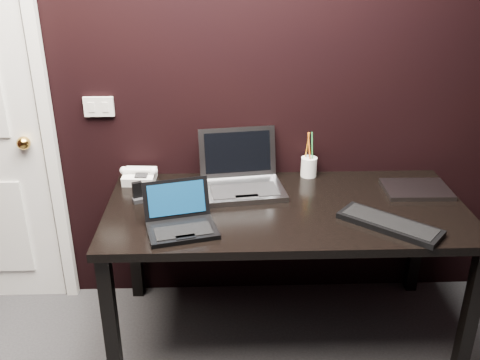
{
  "coord_description": "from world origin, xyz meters",
  "views": [
    {
      "loc": [
        0.0,
        -0.84,
        1.9
      ],
      "look_at": [
        0.08,
        1.35,
        0.9
      ],
      "focal_mm": 40.0,
      "sensor_mm": 36.0,
      "label": 1
    }
  ],
  "objects_px": {
    "closed_laptop": "(416,189)",
    "desk": "(286,220)",
    "mobile_phone": "(138,194)",
    "ext_keyboard": "(390,224)",
    "netbook": "(181,221)",
    "silver_laptop": "(242,179)",
    "desk_phone": "(139,176)",
    "pen_cup": "(309,166)"
  },
  "relations": [
    {
      "from": "desk",
      "to": "ext_keyboard",
      "type": "distance_m",
      "value": 0.49
    },
    {
      "from": "netbook",
      "to": "closed_laptop",
      "type": "height_order",
      "value": "netbook"
    },
    {
      "from": "silver_laptop",
      "to": "closed_laptop",
      "type": "distance_m",
      "value": 0.87
    },
    {
      "from": "silver_laptop",
      "to": "mobile_phone",
      "type": "xyz_separation_m",
      "value": [
        -0.5,
        -0.12,
        -0.02
      ]
    },
    {
      "from": "desk_phone",
      "to": "mobile_phone",
      "type": "height_order",
      "value": "mobile_phone"
    },
    {
      "from": "closed_laptop",
      "to": "desk",
      "type": "bearing_deg",
      "value": -168.28
    },
    {
      "from": "netbook",
      "to": "desk",
      "type": "bearing_deg",
      "value": 22.45
    },
    {
      "from": "closed_laptop",
      "to": "mobile_phone",
      "type": "bearing_deg",
      "value": -177.35
    },
    {
      "from": "silver_laptop",
      "to": "mobile_phone",
      "type": "bearing_deg",
      "value": -166.25
    },
    {
      "from": "silver_laptop",
      "to": "desk_phone",
      "type": "distance_m",
      "value": 0.54
    },
    {
      "from": "ext_keyboard",
      "to": "pen_cup",
      "type": "bearing_deg",
      "value": 115.96
    },
    {
      "from": "mobile_phone",
      "to": "ext_keyboard",
      "type": "bearing_deg",
      "value": -14.28
    },
    {
      "from": "silver_laptop",
      "to": "desk_phone",
      "type": "relative_size",
      "value": 2.21
    },
    {
      "from": "netbook",
      "to": "pen_cup",
      "type": "distance_m",
      "value": 0.84
    },
    {
      "from": "pen_cup",
      "to": "silver_laptop",
      "type": "bearing_deg",
      "value": -157.67
    },
    {
      "from": "desk_phone",
      "to": "pen_cup",
      "type": "bearing_deg",
      "value": 3.18
    },
    {
      "from": "netbook",
      "to": "silver_laptop",
      "type": "distance_m",
      "value": 0.49
    },
    {
      "from": "ext_keyboard",
      "to": "mobile_phone",
      "type": "height_order",
      "value": "mobile_phone"
    },
    {
      "from": "ext_keyboard",
      "to": "pen_cup",
      "type": "distance_m",
      "value": 0.62
    },
    {
      "from": "ext_keyboard",
      "to": "closed_laptop",
      "type": "xyz_separation_m",
      "value": [
        0.24,
        0.35,
        -0.0
      ]
    },
    {
      "from": "closed_laptop",
      "to": "pen_cup",
      "type": "bearing_deg",
      "value": 157.89
    },
    {
      "from": "ext_keyboard",
      "to": "closed_laptop",
      "type": "distance_m",
      "value": 0.43
    },
    {
      "from": "netbook",
      "to": "mobile_phone",
      "type": "distance_m",
      "value": 0.35
    },
    {
      "from": "desk",
      "to": "closed_laptop",
      "type": "height_order",
      "value": "closed_laptop"
    },
    {
      "from": "pen_cup",
      "to": "closed_laptop",
      "type": "bearing_deg",
      "value": -22.11
    },
    {
      "from": "mobile_phone",
      "to": "netbook",
      "type": "bearing_deg",
      "value": -50.96
    },
    {
      "from": "mobile_phone",
      "to": "pen_cup",
      "type": "height_order",
      "value": "pen_cup"
    },
    {
      "from": "netbook",
      "to": "mobile_phone",
      "type": "bearing_deg",
      "value": 129.04
    },
    {
      "from": "ext_keyboard",
      "to": "pen_cup",
      "type": "height_order",
      "value": "pen_cup"
    },
    {
      "from": "silver_laptop",
      "to": "pen_cup",
      "type": "height_order",
      "value": "silver_laptop"
    },
    {
      "from": "netbook",
      "to": "mobile_phone",
      "type": "xyz_separation_m",
      "value": [
        -0.22,
        0.27,
        -0.0
      ]
    },
    {
      "from": "closed_laptop",
      "to": "ext_keyboard",
      "type": "bearing_deg",
      "value": -124.02
    },
    {
      "from": "netbook",
      "to": "mobile_phone",
      "type": "height_order",
      "value": "netbook"
    },
    {
      "from": "silver_laptop",
      "to": "pen_cup",
      "type": "bearing_deg",
      "value": 22.33
    },
    {
      "from": "ext_keyboard",
      "to": "desk_phone",
      "type": "bearing_deg",
      "value": 156.22
    },
    {
      "from": "desk_phone",
      "to": "netbook",
      "type": "bearing_deg",
      "value": -63.66
    },
    {
      "from": "silver_laptop",
      "to": "mobile_phone",
      "type": "relative_size",
      "value": 4.51
    },
    {
      "from": "mobile_phone",
      "to": "silver_laptop",
      "type": "bearing_deg",
      "value": 13.75
    },
    {
      "from": "desk",
      "to": "ext_keyboard",
      "type": "relative_size",
      "value": 3.88
    },
    {
      "from": "silver_laptop",
      "to": "ext_keyboard",
      "type": "bearing_deg",
      "value": -33.05
    },
    {
      "from": "desk",
      "to": "pen_cup",
      "type": "distance_m",
      "value": 0.4
    },
    {
      "from": "closed_laptop",
      "to": "mobile_phone",
      "type": "relative_size",
      "value": 3.33
    }
  ]
}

